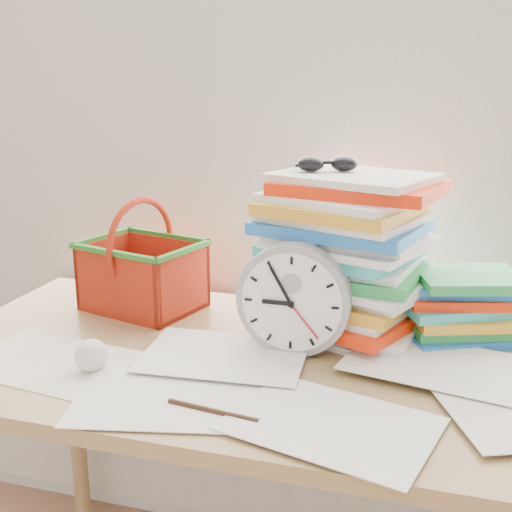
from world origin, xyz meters
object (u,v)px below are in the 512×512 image
(clock, at_px, (294,299))
(basket, at_px, (142,255))
(book_stack, at_px, (459,305))
(desk, at_px, (268,391))
(paper_stack, at_px, (348,255))

(clock, distance_m, basket, 0.44)
(book_stack, bearing_deg, desk, -149.73)
(book_stack, bearing_deg, paper_stack, -172.76)
(desk, height_order, paper_stack, paper_stack)
(book_stack, relative_size, basket, 0.94)
(desk, relative_size, book_stack, 5.64)
(paper_stack, relative_size, clock, 1.52)
(desk, xyz_separation_m, book_stack, (0.36, 0.21, 0.15))
(paper_stack, relative_size, basket, 1.31)
(clock, xyz_separation_m, book_stack, (0.32, 0.17, -0.04))
(paper_stack, xyz_separation_m, book_stack, (0.23, 0.03, -0.10))
(basket, bearing_deg, book_stack, 16.58)
(clock, bearing_deg, book_stack, 28.75)
(desk, distance_m, book_stack, 0.44)
(desk, distance_m, basket, 0.46)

